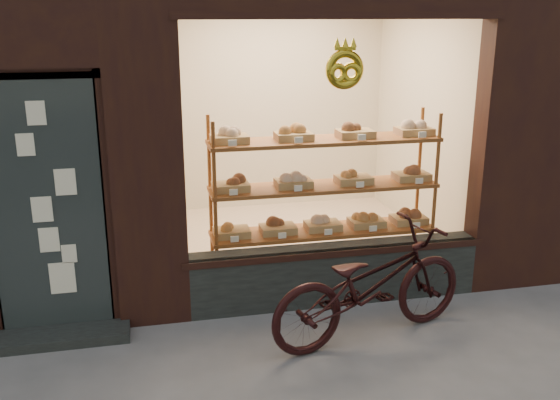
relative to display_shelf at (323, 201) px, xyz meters
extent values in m
cube|color=#2C3330|center=(0.00, -0.42, -0.58)|extent=(2.70, 0.25, 0.55)
cube|color=#282F2F|center=(-2.45, -0.49, 0.25)|extent=(0.90, 0.04, 2.15)
cube|color=#2C3330|center=(-2.45, -0.65, -0.81)|extent=(1.15, 0.35, 0.08)
torus|color=gold|center=(0.00, -0.53, 1.30)|extent=(0.33, 0.07, 0.33)
cube|color=brown|center=(0.00, 0.00, -0.80)|extent=(2.20, 0.45, 0.04)
cube|color=brown|center=(0.00, 0.00, -0.30)|extent=(2.20, 0.45, 0.03)
cube|color=brown|center=(0.00, 0.00, 0.15)|extent=(2.20, 0.45, 0.04)
cube|color=brown|center=(0.00, 0.00, 0.60)|extent=(2.20, 0.45, 0.04)
cylinder|color=brown|center=(-1.07, -0.19, 0.00)|extent=(0.04, 0.04, 1.70)
cylinder|color=brown|center=(1.07, -0.19, 0.00)|extent=(0.04, 0.04, 1.70)
cylinder|color=brown|center=(-1.07, 0.20, 0.00)|extent=(0.04, 0.04, 1.70)
cylinder|color=brown|center=(1.07, 0.20, 0.00)|extent=(0.04, 0.04, 1.70)
cube|color=#A88F4A|center=(-0.90, 0.00, -0.25)|extent=(0.34, 0.24, 0.07)
sphere|color=#96631A|center=(-0.90, 0.00, -0.17)|extent=(0.11, 0.11, 0.11)
cube|color=white|center=(-0.90, -0.18, -0.25)|extent=(0.07, 0.01, 0.05)
cube|color=#A88F4A|center=(-0.45, 0.00, -0.25)|extent=(0.34, 0.24, 0.07)
sphere|color=brown|center=(-0.45, 0.00, -0.17)|extent=(0.11, 0.11, 0.11)
cube|color=white|center=(-0.45, -0.18, -0.25)|extent=(0.07, 0.01, 0.05)
cube|color=#A88F4A|center=(0.00, 0.00, -0.25)|extent=(0.34, 0.24, 0.07)
sphere|color=beige|center=(0.00, 0.00, -0.17)|extent=(0.11, 0.11, 0.11)
cube|color=white|center=(0.00, -0.18, -0.25)|extent=(0.07, 0.01, 0.05)
cube|color=#A88F4A|center=(0.45, 0.00, -0.25)|extent=(0.34, 0.24, 0.07)
sphere|color=#96631A|center=(0.45, 0.00, -0.17)|extent=(0.11, 0.11, 0.11)
cube|color=white|center=(0.45, -0.18, -0.25)|extent=(0.07, 0.01, 0.05)
cube|color=#A88F4A|center=(0.90, 0.00, -0.25)|extent=(0.34, 0.24, 0.07)
sphere|color=brown|center=(0.90, 0.00, -0.17)|extent=(0.11, 0.11, 0.11)
cube|color=white|center=(0.90, -0.18, -0.25)|extent=(0.08, 0.01, 0.05)
cube|color=#A88F4A|center=(-0.90, 0.00, 0.20)|extent=(0.34, 0.24, 0.07)
sphere|color=brown|center=(-0.90, 0.00, 0.28)|extent=(0.11, 0.11, 0.11)
cube|color=white|center=(-0.90, -0.18, 0.20)|extent=(0.07, 0.01, 0.06)
cube|color=#A88F4A|center=(-0.30, 0.00, 0.20)|extent=(0.34, 0.24, 0.07)
sphere|color=beige|center=(-0.30, 0.00, 0.28)|extent=(0.11, 0.11, 0.11)
cube|color=white|center=(-0.30, -0.18, 0.20)|extent=(0.08, 0.01, 0.06)
cube|color=#A88F4A|center=(0.30, 0.00, 0.20)|extent=(0.34, 0.24, 0.07)
sphere|color=#96631A|center=(0.30, 0.00, 0.28)|extent=(0.11, 0.11, 0.11)
cube|color=white|center=(0.30, -0.18, 0.20)|extent=(0.07, 0.01, 0.06)
cube|color=#A88F4A|center=(0.90, 0.00, 0.20)|extent=(0.34, 0.24, 0.07)
sphere|color=brown|center=(0.90, 0.00, 0.28)|extent=(0.11, 0.11, 0.11)
cube|color=white|center=(0.90, -0.18, 0.20)|extent=(0.08, 0.01, 0.06)
cube|color=#A88F4A|center=(-0.90, 0.00, 0.65)|extent=(0.34, 0.24, 0.07)
sphere|color=beige|center=(-0.90, 0.00, 0.73)|extent=(0.11, 0.11, 0.11)
cube|color=white|center=(-0.90, -0.18, 0.65)|extent=(0.07, 0.01, 0.06)
cube|color=#A88F4A|center=(-0.30, 0.00, 0.65)|extent=(0.34, 0.24, 0.07)
sphere|color=#96631A|center=(-0.30, 0.00, 0.73)|extent=(0.11, 0.11, 0.11)
cube|color=white|center=(-0.30, -0.18, 0.65)|extent=(0.08, 0.01, 0.06)
cube|color=#A88F4A|center=(0.30, 0.00, 0.65)|extent=(0.34, 0.24, 0.07)
sphere|color=brown|center=(0.30, 0.00, 0.73)|extent=(0.11, 0.11, 0.11)
cube|color=white|center=(0.30, -0.18, 0.65)|extent=(0.07, 0.01, 0.06)
cube|color=#A88F4A|center=(0.90, 0.00, 0.65)|extent=(0.34, 0.24, 0.07)
sphere|color=beige|center=(0.90, 0.00, 0.73)|extent=(0.11, 0.11, 0.11)
cube|color=white|center=(0.90, -0.18, 0.65)|extent=(0.08, 0.01, 0.06)
imported|color=black|center=(0.07, -1.14, -0.38)|extent=(1.91, 1.06, 0.95)
camera|label=1|loc=(-1.66, -5.53, 1.75)|focal=40.00mm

